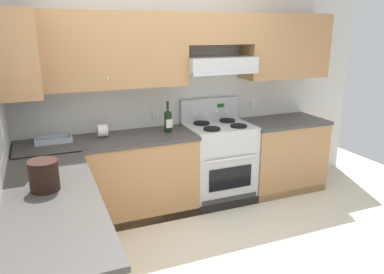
% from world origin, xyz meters
% --- Properties ---
extents(ground_plane, '(7.04, 7.04, 0.00)m').
position_xyz_m(ground_plane, '(0.00, 0.00, 0.00)').
color(ground_plane, beige).
extents(wall_back, '(4.68, 0.57, 2.55)m').
position_xyz_m(wall_back, '(0.41, 1.53, 1.48)').
color(wall_back, silver).
rests_on(wall_back, ground_plane).
extents(counter_back_run, '(3.60, 0.65, 0.91)m').
position_xyz_m(counter_back_run, '(0.15, 1.24, 0.45)').
color(counter_back_run, '#A87A4C').
rests_on(counter_back_run, ground_plane).
extents(counter_left_run, '(0.63, 1.91, 0.91)m').
position_xyz_m(counter_left_run, '(-1.24, -0.00, 0.45)').
color(counter_left_run, '#A87A4C').
rests_on(counter_left_run, ground_plane).
extents(stove, '(0.76, 0.62, 1.20)m').
position_xyz_m(stove, '(0.66, 1.25, 0.48)').
color(stove, '#B7BABC').
rests_on(stove, ground_plane).
extents(wine_bottle, '(0.08, 0.09, 0.35)m').
position_xyz_m(wine_bottle, '(0.03, 1.27, 1.04)').
color(wine_bottle, black).
rests_on(wine_bottle, counter_back_run).
extents(bowl, '(0.36, 0.20, 0.06)m').
position_xyz_m(bowl, '(-1.16, 1.36, 0.93)').
color(bowl, '#9EADB7').
rests_on(bowl, counter_back_run).
extents(bucket, '(0.22, 0.22, 0.22)m').
position_xyz_m(bucket, '(-1.28, 0.14, 1.03)').
color(bucket, black).
rests_on(bucket, counter_left_run).
extents(paper_towel_roll, '(0.10, 0.13, 0.13)m').
position_xyz_m(paper_towel_roll, '(-0.67, 1.36, 0.98)').
color(paper_towel_roll, white).
rests_on(paper_towel_roll, counter_back_run).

